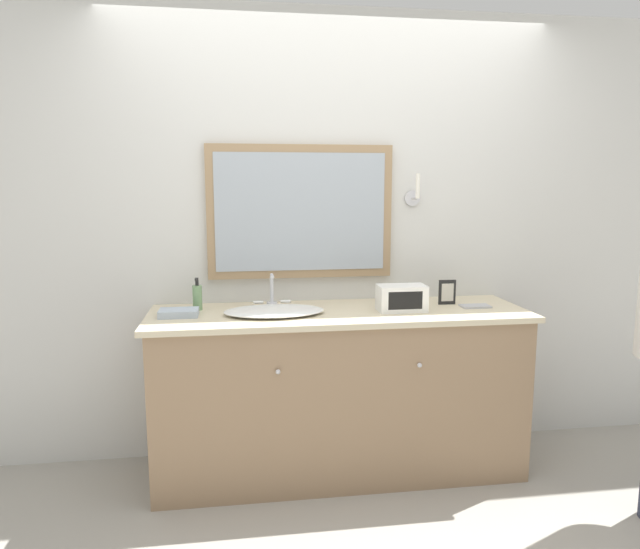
% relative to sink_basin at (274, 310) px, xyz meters
% --- Properties ---
extents(ground_plane, '(14.00, 14.00, 0.00)m').
position_rel_sink_basin_xyz_m(ground_plane, '(0.35, -0.29, -0.93)').
color(ground_plane, '#9E998E').
extents(wall_back, '(8.00, 0.18, 2.55)m').
position_rel_sink_basin_xyz_m(wall_back, '(0.35, 0.36, 0.35)').
color(wall_back, silver).
rests_on(wall_back, ground_plane).
extents(vanity_counter, '(2.03, 0.62, 0.91)m').
position_rel_sink_basin_xyz_m(vanity_counter, '(0.35, 0.02, -0.47)').
color(vanity_counter, '#937556').
rests_on(vanity_counter, ground_plane).
extents(sink_basin, '(0.52, 0.36, 0.19)m').
position_rel_sink_basin_xyz_m(sink_basin, '(0.00, 0.00, 0.00)').
color(sink_basin, white).
rests_on(sink_basin, vanity_counter).
extents(soap_bottle, '(0.05, 0.05, 0.18)m').
position_rel_sink_basin_xyz_m(soap_bottle, '(-0.40, 0.16, 0.05)').
color(soap_bottle, '#709966').
rests_on(soap_bottle, vanity_counter).
extents(appliance_box, '(0.26, 0.14, 0.14)m').
position_rel_sink_basin_xyz_m(appliance_box, '(0.68, -0.02, 0.05)').
color(appliance_box, white).
rests_on(appliance_box, vanity_counter).
extents(picture_frame, '(0.10, 0.01, 0.14)m').
position_rel_sink_basin_xyz_m(picture_frame, '(0.98, 0.10, 0.05)').
color(picture_frame, black).
rests_on(picture_frame, vanity_counter).
extents(hand_towel_near_sink, '(0.20, 0.13, 0.04)m').
position_rel_sink_basin_xyz_m(hand_towel_near_sink, '(-0.49, 0.02, -0.00)').
color(hand_towel_near_sink, '#A8B7C6').
rests_on(hand_towel_near_sink, vanity_counter).
extents(metal_tray, '(0.16, 0.09, 0.01)m').
position_rel_sink_basin_xyz_m(metal_tray, '(1.11, 0.01, -0.01)').
color(metal_tray, '#ADADB2').
rests_on(metal_tray, vanity_counter).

